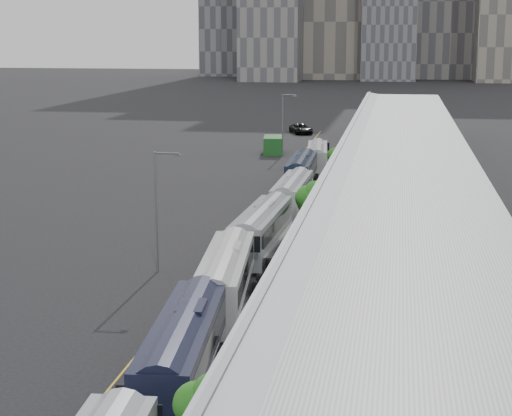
% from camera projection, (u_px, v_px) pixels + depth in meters
% --- Properties ---
extents(sidewalk, '(10.00, 170.00, 0.12)m').
position_uv_depth(sidewalk, '(357.00, 234.00, 75.17)').
color(sidewalk, gray).
rests_on(sidewalk, ground).
extents(lane_line, '(0.12, 160.00, 0.02)m').
position_uv_depth(lane_line, '(240.00, 230.00, 76.87)').
color(lane_line, gold).
rests_on(lane_line, ground).
extents(depot, '(12.45, 160.40, 7.20)m').
position_uv_depth(depot, '(404.00, 197.00, 73.84)').
color(depot, gray).
rests_on(depot, ground).
extents(bus_1, '(3.91, 13.80, 3.98)m').
position_uv_depth(bus_1, '(184.00, 359.00, 41.87)').
color(bus_1, black).
rests_on(bus_1, ground).
extents(bus_2, '(3.97, 13.64, 3.93)m').
position_uv_depth(bus_2, '(225.00, 285.00, 54.23)').
color(bus_2, '#B9B9BB').
rests_on(bus_2, ground).
extents(bus_3, '(3.23, 13.43, 3.90)m').
position_uv_depth(bus_3, '(262.00, 235.00, 67.97)').
color(bus_3, gray).
rests_on(bus_3, ground).
extents(bus_4, '(2.85, 12.80, 3.73)m').
position_uv_depth(bus_4, '(292.00, 199.00, 83.05)').
color(bus_4, '#9D9FA6').
rests_on(bus_4, ground).
extents(bus_5, '(2.90, 13.02, 3.79)m').
position_uv_depth(bus_5, '(301.00, 175.00, 97.03)').
color(bus_5, black).
rests_on(bus_5, ground).
extents(bus_6, '(3.48, 12.36, 3.57)m').
position_uv_depth(bus_6, '(317.00, 160.00, 108.92)').
color(bus_6, '#B2B2B4').
rests_on(bus_6, ground).
extents(tree_0, '(2.30, 2.30, 4.89)m').
position_uv_depth(tree_0, '(211.00, 402.00, 32.16)').
color(tree_0, black).
rests_on(tree_0, ground).
extents(tree_1, '(1.49, 1.49, 4.20)m').
position_uv_depth(tree_1, '(294.00, 258.00, 53.96)').
color(tree_1, black).
rests_on(tree_1, ground).
extents(tree_2, '(2.99, 2.99, 4.98)m').
position_uv_depth(tree_2, '(314.00, 197.00, 73.90)').
color(tree_2, black).
rests_on(tree_2, ground).
extents(tree_3, '(2.44, 2.44, 4.50)m').
position_uv_depth(tree_3, '(340.00, 155.00, 100.51)').
color(tree_3, black).
rests_on(tree_3, ground).
extents(street_lamp_near, '(2.04, 0.22, 8.99)m').
position_uv_depth(street_lamp_near, '(159.00, 203.00, 62.30)').
color(street_lamp_near, '#59595E').
rests_on(street_lamp_near, ground).
extents(street_lamp_far, '(2.04, 0.22, 8.91)m').
position_uv_depth(street_lamp_far, '(284.00, 120.00, 122.04)').
color(street_lamp_far, '#59595E').
rests_on(street_lamp_far, ground).
extents(shipping_container, '(3.36, 6.00, 2.53)m').
position_uv_depth(shipping_container, '(273.00, 145.00, 125.43)').
color(shipping_container, '#154719').
rests_on(shipping_container, ground).
extents(suv, '(5.18, 7.07, 1.78)m').
position_uv_depth(suv, '(301.00, 129.00, 150.41)').
color(suv, black).
rests_on(suv, ground).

